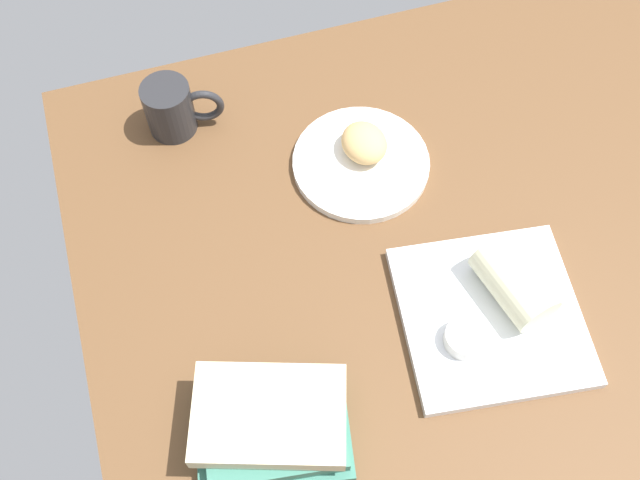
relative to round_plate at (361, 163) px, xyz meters
The scene contains 8 objects.
dining_table 18.01cm from the round_plate, 59.88° to the right, with size 110.00×90.00×4.00cm, color brown.
round_plate is the anchor object (origin of this frame).
scone_pastry 3.42cm from the round_plate, 59.65° to the left, with size 7.91×6.81×4.43cm, color tan.
square_plate 30.90cm from the round_plate, 73.96° to the right, with size 24.48×24.48×1.60cm, color white.
sauce_cup 32.61cm from the round_plate, 83.48° to the right, with size 5.67×5.67×2.37cm.
breakfast_wrap 30.55cm from the round_plate, 65.79° to the right, with size 6.66×6.66×11.89cm, color beige.
book_stack 43.62cm from the round_plate, 123.59° to the right, with size 21.66×18.36×7.59cm.
coffee_mug 30.77cm from the round_plate, 148.12° to the left, with size 12.39×7.65×9.03cm.
Camera 1 is at (-34.43, -45.83, 98.70)cm, focal length 41.24 mm.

